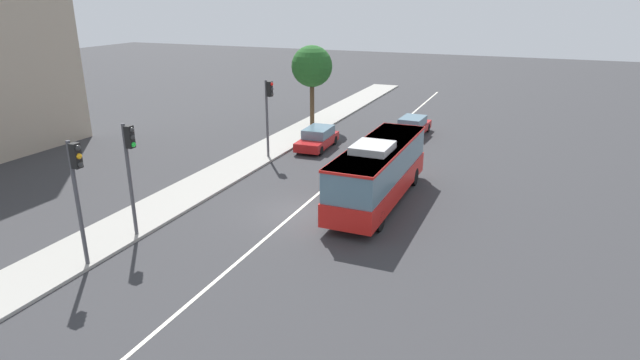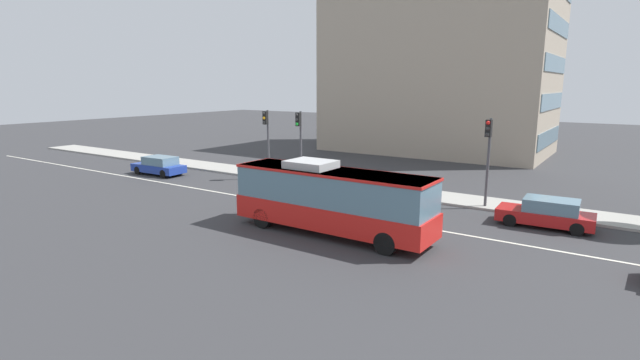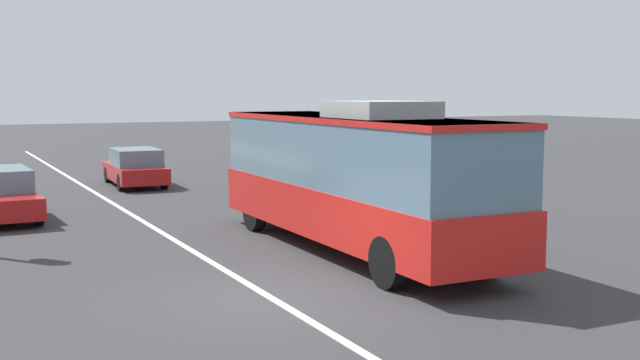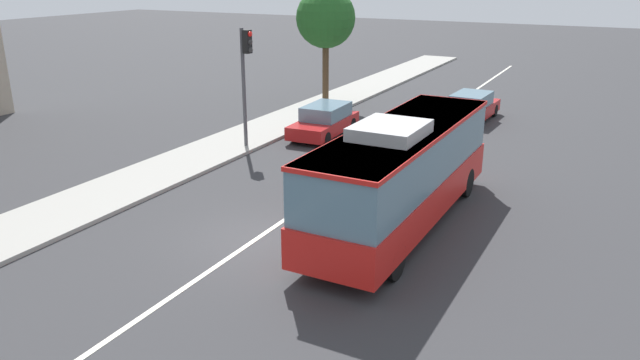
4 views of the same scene
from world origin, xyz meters
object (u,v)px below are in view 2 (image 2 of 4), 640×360
Objects in this scene: traffic_light_near_corner at (300,135)px; traffic_light_mid_block at (488,148)px; transit_bus at (331,197)px; sedan_blue at (159,166)px; traffic_light_far_corner at (267,132)px; sedan_red at (547,213)px.

traffic_light_near_corner is 1.00× the size of traffic_light_mid_block.
traffic_light_near_corner is at bearing 133.87° from transit_bus.
traffic_light_mid_block is (24.42, 3.55, 2.84)m from sedan_blue.
sedan_blue is (-19.56, 5.31, -1.09)m from transit_bus.
traffic_light_far_corner is (-2.94, -0.09, 0.00)m from traffic_light_near_corner.
traffic_light_mid_block is (13.00, 0.21, 0.00)m from traffic_light_near_corner.
traffic_light_near_corner is (-16.56, 1.72, 2.84)m from sedan_red.
traffic_light_mid_block is at bearing 90.83° from traffic_light_near_corner.
sedan_red and sedan_blue have the same top height.
transit_bus is 20.30m from sedan_blue.
sedan_red is at bearing -178.92° from sedan_blue.
traffic_light_near_corner reaches higher than transit_bus.
transit_bus is 2.20× the size of sedan_red.
traffic_light_far_corner is at bearing -161.24° from sedan_blue.
traffic_light_mid_block is at bearing -30.67° from sedan_red.
sedan_blue is at bearing -70.40° from traffic_light_far_corner.
transit_bus is 1.93× the size of traffic_light_mid_block.
sedan_blue is 0.88× the size of traffic_light_far_corner.
traffic_light_near_corner is at bearing -8.17° from sedan_red.
sedan_red is (8.41, 6.93, -1.09)m from transit_bus.
traffic_light_far_corner is at bearing -7.02° from sedan_red.
transit_bus is at bearing 50.90° from traffic_light_far_corner.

